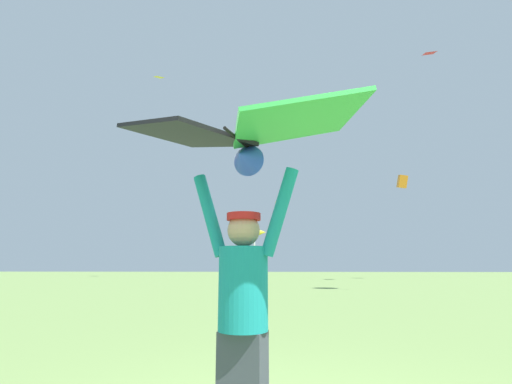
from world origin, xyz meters
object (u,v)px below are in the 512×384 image
(distant_kite_orange_low_right, at_px, (402,182))
(distant_kite_red_mid_right, at_px, (429,53))
(marker_flag, at_px, (259,239))
(held_stunt_kite, at_px, (240,135))
(kite_flyer_person, at_px, (243,312))
(distant_kite_yellow_high_left, at_px, (280,207))
(distant_kite_yellow_overhead_distant, at_px, (159,77))

(distant_kite_orange_low_right, bearing_deg, distant_kite_red_mid_right, -84.92)
(distant_kite_red_mid_right, relative_size, marker_flag, 0.57)
(held_stunt_kite, height_order, marker_flag, held_stunt_kite)
(kite_flyer_person, xyz_separation_m, distant_kite_yellow_high_left, (0.94, 33.64, 5.84))
(held_stunt_kite, xyz_separation_m, marker_flag, (-0.12, 6.74, -0.31))
(distant_kite_red_mid_right, bearing_deg, distant_kite_yellow_overhead_distant, 163.77)
(distant_kite_orange_low_right, bearing_deg, marker_flag, -116.80)
(held_stunt_kite, distance_m, distant_kite_red_mid_right, 30.14)
(distant_kite_yellow_high_left, bearing_deg, distant_kite_yellow_overhead_distant, -162.29)
(kite_flyer_person, height_order, marker_flag, marker_flag)
(kite_flyer_person, relative_size, held_stunt_kite, 1.05)
(kite_flyer_person, xyz_separation_m, distant_kite_yellow_overhead_distant, (-10.58, 29.96, 17.93))
(held_stunt_kite, distance_m, distant_kite_yellow_high_left, 34.04)
(distant_kite_red_mid_right, bearing_deg, distant_kite_yellow_high_left, 137.15)
(kite_flyer_person, xyz_separation_m, distant_kite_orange_low_right, (11.44, 29.59, 7.35))
(distant_kite_red_mid_right, bearing_deg, held_stunt_kite, -117.11)
(kite_flyer_person, relative_size, distant_kite_yellow_high_left, 0.78)
(distant_kite_yellow_overhead_distant, distance_m, distant_kite_orange_low_right, 24.43)
(kite_flyer_person, distance_m, distant_kite_orange_low_right, 32.56)
(kite_flyer_person, relative_size, distant_kite_yellow_overhead_distant, 2.16)
(held_stunt_kite, xyz_separation_m, distant_kite_orange_low_right, (11.46, 29.67, 6.12))
(distant_kite_orange_low_right, bearing_deg, distant_kite_yellow_high_left, 158.89)
(marker_flag, bearing_deg, distant_kite_yellow_overhead_distant, 114.13)
(distant_kite_yellow_overhead_distant, bearing_deg, marker_flag, -65.87)
(held_stunt_kite, distance_m, distant_kite_yellow_overhead_distant, 35.95)
(kite_flyer_person, distance_m, marker_flag, 6.73)
(distant_kite_yellow_overhead_distant, distance_m, marker_flag, 30.67)
(kite_flyer_person, xyz_separation_m, held_stunt_kite, (-0.02, -0.08, 1.23))
(kite_flyer_person, distance_m, distant_kite_red_mid_right, 30.69)
(held_stunt_kite, bearing_deg, distant_kite_orange_low_right, 68.87)
(distant_kite_orange_low_right, relative_size, distant_kite_yellow_high_left, 0.52)
(distant_kite_yellow_overhead_distant, height_order, distant_kite_orange_low_right, distant_kite_yellow_overhead_distant)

